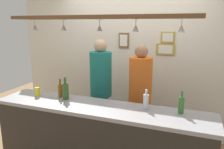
# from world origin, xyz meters

# --- Properties ---
(back_wall) EXTENTS (4.40, 0.06, 2.60)m
(back_wall) POSITION_xyz_m (0.00, 1.10, 1.30)
(back_wall) COLOR silver
(back_wall) RESTS_ON ground_plane
(bar_counter) EXTENTS (2.70, 0.55, 0.95)m
(bar_counter) POSITION_xyz_m (0.00, -0.50, 0.65)
(bar_counter) COLOR #99999E
(bar_counter) RESTS_ON ground_plane
(overhead_glass_rack) EXTENTS (2.20, 0.36, 0.04)m
(overhead_glass_rack) POSITION_xyz_m (0.00, -0.30, 2.00)
(overhead_glass_rack) COLOR brown
(hanging_wineglass_far_left) EXTENTS (0.07, 0.07, 0.13)m
(hanging_wineglass_far_left) POSITION_xyz_m (-0.88, -0.32, 1.89)
(hanging_wineglass_far_left) COLOR silver
(hanging_wineglass_far_left) RESTS_ON overhead_glass_rack
(hanging_wineglass_left) EXTENTS (0.07, 0.07, 0.13)m
(hanging_wineglass_left) POSITION_xyz_m (-0.46, -0.32, 1.89)
(hanging_wineglass_left) COLOR silver
(hanging_wineglass_left) RESTS_ON overhead_glass_rack
(hanging_wineglass_center_left) EXTENTS (0.07, 0.07, 0.13)m
(hanging_wineglass_center_left) POSITION_xyz_m (-0.01, -0.28, 1.89)
(hanging_wineglass_center_left) COLOR silver
(hanging_wineglass_center_left) RESTS_ON overhead_glass_rack
(hanging_wineglass_center) EXTENTS (0.07, 0.07, 0.13)m
(hanging_wineglass_center) POSITION_xyz_m (0.43, -0.33, 1.89)
(hanging_wineglass_center) COLOR silver
(hanging_wineglass_center) RESTS_ON overhead_glass_rack
(hanging_wineglass_center_right) EXTENTS (0.07, 0.07, 0.13)m
(hanging_wineglass_center_right) POSITION_xyz_m (0.89, -0.37, 1.89)
(hanging_wineglass_center_right) COLOR silver
(hanging_wineglass_center_right) RESTS_ON overhead_glass_rack
(person_left_teal_shirt) EXTENTS (0.34, 0.34, 1.69)m
(person_left_teal_shirt) POSITION_xyz_m (-0.32, 0.44, 1.02)
(person_left_teal_shirt) COLOR #2D334C
(person_left_teal_shirt) RESTS_ON ground_plane
(person_middle_orange_shirt) EXTENTS (0.34, 0.34, 1.64)m
(person_middle_orange_shirt) POSITION_xyz_m (0.32, 0.44, 0.99)
(person_middle_orange_shirt) COLOR #2D334C
(person_middle_orange_shirt) RESTS_ON ground_plane
(bottle_beer_amber_tall) EXTENTS (0.06, 0.06, 0.26)m
(bottle_beer_amber_tall) POSITION_xyz_m (-0.62, -0.22, 1.05)
(bottle_beer_amber_tall) COLOR brown
(bottle_beer_amber_tall) RESTS_ON bar_counter
(bottle_beer_green_import) EXTENTS (0.06, 0.06, 0.26)m
(bottle_beer_green_import) POSITION_xyz_m (0.94, -0.22, 1.06)
(bottle_beer_green_import) COLOR #336B2D
(bottle_beer_green_import) RESTS_ON bar_counter
(bottle_champagne_green) EXTENTS (0.08, 0.08, 0.30)m
(bottle_champagne_green) POSITION_xyz_m (-0.51, -0.27, 1.07)
(bottle_champagne_green) COLOR #2D5623
(bottle_champagne_green) RESTS_ON bar_counter
(bottle_soda_clear) EXTENTS (0.06, 0.06, 0.23)m
(bottle_soda_clear) POSITION_xyz_m (0.54, -0.22, 1.05)
(bottle_soda_clear) COLOR silver
(bottle_soda_clear) RESTS_ON bar_counter
(drink_can) EXTENTS (0.07, 0.07, 0.12)m
(drink_can) POSITION_xyz_m (-0.95, -0.29, 1.01)
(drink_can) COLOR yellow
(drink_can) RESTS_ON bar_counter
(picture_frame_upper_small) EXTENTS (0.22, 0.02, 0.18)m
(picture_frame_upper_small) POSITION_xyz_m (0.60, 1.06, 1.71)
(picture_frame_upper_small) COLOR #B29338
(picture_frame_upper_small) RESTS_ON back_wall
(picture_frame_crest) EXTENTS (0.18, 0.02, 0.26)m
(picture_frame_crest) POSITION_xyz_m (-0.14, 1.06, 1.64)
(picture_frame_crest) COLOR brown
(picture_frame_crest) RESTS_ON back_wall
(picture_frame_lower_pair) EXTENTS (0.30, 0.02, 0.18)m
(picture_frame_lower_pair) POSITION_xyz_m (0.57, 1.06, 1.51)
(picture_frame_lower_pair) COLOR #B29338
(picture_frame_lower_pair) RESTS_ON back_wall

